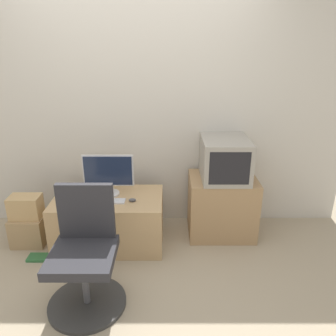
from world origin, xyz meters
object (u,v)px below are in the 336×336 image
mouse (133,200)px  book (42,257)px  cardboard_box_lower (30,230)px  crt_tv (225,159)px  office_chair (86,259)px  keyboard (108,201)px  main_monitor (109,175)px

mouse → book: mouse is taller
cardboard_box_lower → book: 0.35m
crt_tv → office_chair: 1.60m
crt_tv → cardboard_box_lower: bearing=-173.7°
mouse → crt_tv: bearing=18.7°
office_chair → mouse: bearing=67.8°
crt_tv → office_chair: (-1.17, -1.00, -0.44)m
office_chair → cardboard_box_lower: size_ratio=2.89×
mouse → book: size_ratio=0.29×
keyboard → mouse: bearing=0.4°
crt_tv → mouse: bearing=-161.3°
office_chair → cardboard_box_lower: 1.11m
mouse → cardboard_box_lower: mouse is taller
main_monitor → keyboard: bearing=-87.2°
crt_tv → cardboard_box_lower: (-1.92, -0.21, -0.67)m
office_chair → keyboard: bearing=85.4°
mouse → crt_tv: (0.88, 0.30, 0.30)m
office_chair → cardboard_box_lower: bearing=134.0°
keyboard → mouse: size_ratio=4.71×
main_monitor → mouse: (0.24, -0.16, -0.19)m
keyboard → office_chair: (-0.06, -0.70, -0.13)m
mouse → book: 1.00m
main_monitor → crt_tv: bearing=6.9°
keyboard → book: 0.81m
cardboard_box_lower → keyboard: bearing=-6.1°
office_chair → cardboard_box_lower: (-0.75, 0.78, -0.23)m
keyboard → mouse: 0.23m
mouse → book: (-0.85, -0.18, -0.50)m
main_monitor → book: size_ratio=2.04×
keyboard → mouse: mouse is taller
crt_tv → cardboard_box_lower: size_ratio=1.77×
office_chair → cardboard_box_lower: office_chair is taller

